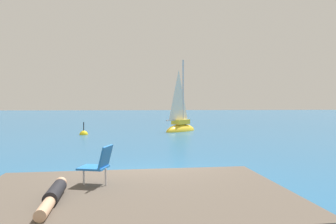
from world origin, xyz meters
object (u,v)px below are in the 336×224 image
at_px(person_sunbather, 54,195).
at_px(marker_buoy, 84,135).
at_px(beach_chair, 99,163).
at_px(sailboat_near, 181,127).

height_order(person_sunbather, marker_buoy, marker_buoy).
distance_m(beach_chair, marker_buoy, 15.61).
xyz_separation_m(sailboat_near, marker_buoy, (-6.76, -2.08, -0.31)).
xyz_separation_m(sailboat_near, person_sunbather, (-4.30, -18.36, 0.31)).
relative_size(beach_chair, marker_buoy, 0.71).
bearing_deg(sailboat_near, person_sunbather, -147.64).
distance_m(sailboat_near, beach_chair, 17.76).
distance_m(person_sunbather, beach_chair, 1.21).
bearing_deg(sailboat_near, beach_chair, -146.47).
bearing_deg(marker_buoy, sailboat_near, 17.13).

